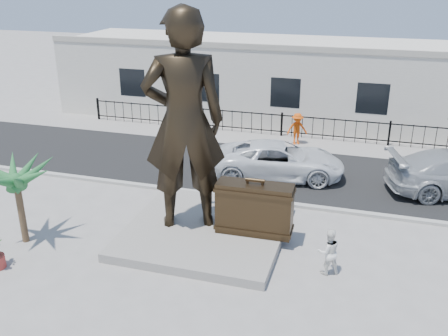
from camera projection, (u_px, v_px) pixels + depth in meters
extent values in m
plane|color=#9E9991|center=(206.00, 260.00, 15.47)|extent=(100.00, 100.00, 0.00)
cube|color=black|center=(262.00, 168.00, 22.58)|extent=(40.00, 7.00, 0.01)
cube|color=#A5A399|center=(242.00, 198.00, 19.45)|extent=(40.00, 0.25, 0.12)
cube|color=#9E9991|center=(278.00, 140.00, 26.14)|extent=(40.00, 2.50, 0.02)
cube|color=gray|center=(206.00, 231.00, 16.88)|extent=(5.20, 5.20, 0.30)
cube|color=black|center=(282.00, 125.00, 26.63)|extent=(22.00, 0.10, 1.20)
cube|color=silver|center=(296.00, 80.00, 29.77)|extent=(28.00, 7.00, 4.40)
imported|color=black|center=(184.00, 122.00, 15.79)|extent=(3.08, 2.60, 7.17)
cube|color=#312314|center=(254.00, 209.00, 16.16)|extent=(2.48, 0.84, 1.73)
imported|color=white|center=(328.00, 252.00, 14.55)|extent=(0.86, 0.79, 1.43)
imported|color=white|center=(279.00, 160.00, 21.33)|extent=(5.88, 3.53, 1.53)
imported|color=#E64F0C|center=(297.00, 129.00, 25.28)|extent=(1.20, 0.96, 1.62)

